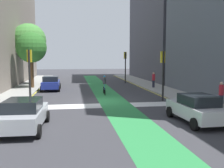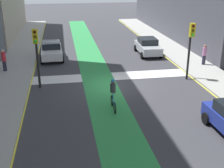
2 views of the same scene
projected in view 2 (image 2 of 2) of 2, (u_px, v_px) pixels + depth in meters
The scene contains 14 objects.
ground_plane at pixel (116, 85), 21.05m from camera, with size 120.00×120.00×0.00m, color #38383D.
bike_lane_paint at pixel (101, 86), 20.88m from camera, with size 2.40×60.00×0.01m, color #2D8C47.
crosswalk_band at pixel (111, 76), 22.90m from camera, with size 12.00×1.80×0.01m, color silver.
sidewalk_left at pixel (215, 78), 22.20m from camera, with size 3.00×60.00×0.15m, color #9E9E99.
curb_stripe_left at pixel (196, 81), 21.99m from camera, with size 0.16×60.00×0.01m, color yellow.
sidewalk_right at pixel (6, 91), 19.85m from camera, with size 3.00×60.00×0.15m, color #9E9E99.
curb_stripe_right at pixel (29, 91), 20.11m from camera, with size 0.16×60.00×0.01m, color yellow.
traffic_signal_near_right at pixel (36, 47), 19.55m from camera, with size 0.35×0.52×4.11m.
traffic_signal_near_left at pixel (191, 41), 21.16m from camera, with size 0.35×0.52×4.19m.
car_white_right_near at pixel (52, 50), 27.23m from camera, with size 2.16×4.27×1.57m.
car_silver_left_near at pixel (148, 46), 28.74m from camera, with size 2.14×4.26×1.57m.
cyclist_in_lane at pixel (113, 94), 17.10m from camera, with size 0.32×1.73×1.86m.
pedestrian_sidewalk_left_a at pixel (204, 54), 25.05m from camera, with size 0.34×0.34×1.71m.
pedestrian_sidewalk_right_b at pixel (4, 60), 23.39m from camera, with size 0.34×0.34×1.75m.
Camera 2 is at (3.58, 19.33, 7.53)m, focal length 47.72 mm.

